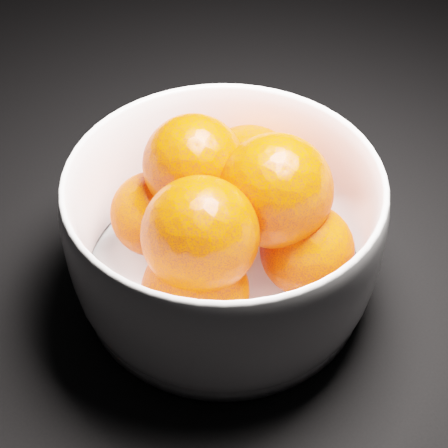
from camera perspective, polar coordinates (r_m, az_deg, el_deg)
ground at (r=0.79m, az=3.72°, el=13.06°), size 3.00×3.00×0.00m
bowl at (r=0.50m, az=0.00°, el=-0.49°), size 0.25×0.25×0.12m
orange_pile at (r=0.50m, az=0.48°, el=1.17°), size 0.19×0.18×0.14m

